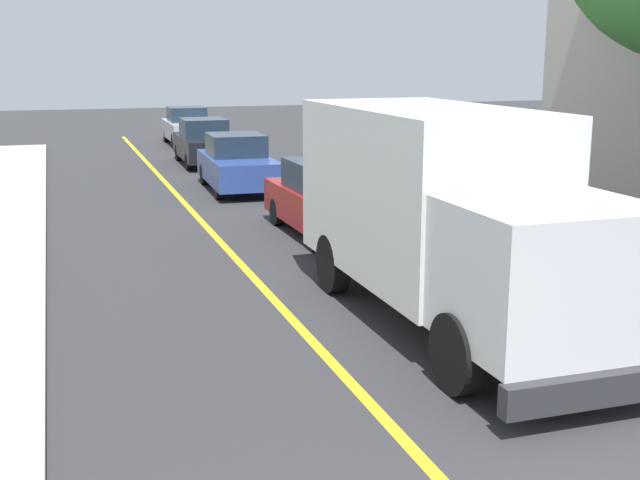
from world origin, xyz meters
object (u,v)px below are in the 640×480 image
Objects in this scene: stop_sign at (457,163)px; parked_car_mid at (237,164)px; parked_car_near at (328,200)px; parked_car_far at (205,143)px; box_truck at (444,207)px; parked_car_furthest at (187,127)px.

parked_car_mid is at bearing 105.02° from stop_sign.
parked_car_far is (-0.47, 12.86, 0.00)m from parked_car_near.
parked_car_near is (0.31, 6.35, -0.97)m from box_truck.
box_truck is at bearing -88.70° from parked_car_mid.
parked_car_furthest is 1.67× the size of stop_sign.
parked_car_mid is 1.68× the size of stop_sign.
parked_car_furthest is at bearing 86.06° from parked_car_far.
stop_sign is (2.18, 3.82, 0.09)m from box_truck.
parked_car_furthest is 22.54m from stop_sign.
stop_sign is at bearing -74.98° from parked_car_mid.
box_truck is at bearing -90.72° from parked_car_furthest.
stop_sign reaches higher than parked_car_mid.
parked_car_near is at bearing -87.91° from parked_car_far.
parked_car_far is at bearing 88.72° from parked_car_mid.
parked_car_far is at bearing 90.47° from box_truck.
parked_car_far is at bearing -93.94° from parked_car_furthest.
stop_sign reaches higher than parked_car_far.
parked_car_mid is 13.24m from parked_car_furthest.
box_truck is 1.63× the size of parked_car_furthest.
parked_car_furthest is at bearing 87.30° from parked_car_mid.
parked_car_mid is 1.01× the size of parked_car_far.
parked_car_furthest is at bearing 94.71° from stop_sign.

